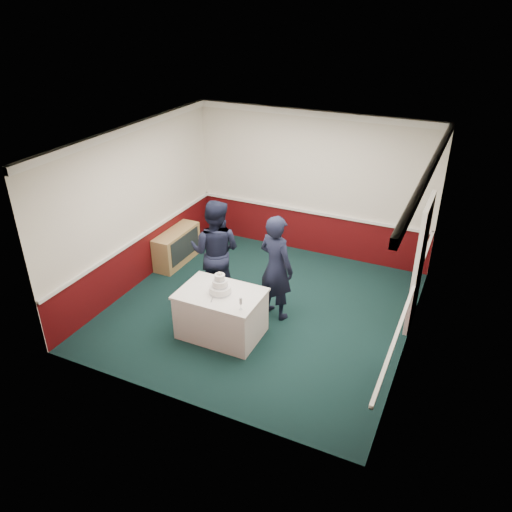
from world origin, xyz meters
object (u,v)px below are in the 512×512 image
at_px(sideboard, 177,247).
at_px(person_man, 215,252).
at_px(wedding_cake, 220,287).
at_px(champagne_flute, 241,302).
at_px(cake_knife, 212,298).
at_px(cake_table, 221,313).
at_px(person_woman, 276,267).

distance_m(sideboard, person_man, 1.76).
xyz_separation_m(sideboard, wedding_cake, (2.00, -1.79, 0.55)).
bearing_deg(champagne_flute, cake_knife, 171.42).
relative_size(cake_knife, champagne_flute, 1.07).
xyz_separation_m(cake_table, person_woman, (0.57, 0.89, 0.53)).
bearing_deg(cake_table, cake_knife, -98.53).
bearing_deg(champagne_flute, cake_table, 150.75).
bearing_deg(sideboard, champagne_flute, -39.61).
relative_size(cake_table, champagne_flute, 6.44).
distance_m(cake_knife, person_man, 1.27).
relative_size(wedding_cake, person_woman, 0.20).
relative_size(sideboard, champagne_flute, 5.85).
bearing_deg(person_man, cake_table, 112.47).
xyz_separation_m(sideboard, champagne_flute, (2.50, -2.07, 0.58)).
bearing_deg(cake_table, champagne_flute, -29.25).
relative_size(sideboard, person_man, 0.63).
height_order(champagne_flute, person_man, person_man).
distance_m(sideboard, person_woman, 2.79).
relative_size(wedding_cake, champagne_flute, 1.78).
relative_size(sideboard, cake_table, 0.91).
xyz_separation_m(sideboard, person_woman, (2.57, -0.90, 0.58)).
bearing_deg(person_man, person_woman, 168.15).
relative_size(champagne_flute, person_woman, 0.11).
distance_m(cake_table, champagne_flute, 0.78).
distance_m(wedding_cake, champagne_flute, 0.57).
relative_size(wedding_cake, person_man, 0.19).
bearing_deg(wedding_cake, champagne_flute, -29.25).
xyz_separation_m(wedding_cake, champagne_flute, (0.50, -0.28, 0.03)).
bearing_deg(champagne_flute, person_woman, 86.60).
bearing_deg(sideboard, person_woman, -19.25).
bearing_deg(sideboard, wedding_cake, -41.80).
bearing_deg(wedding_cake, sideboard, 138.20).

